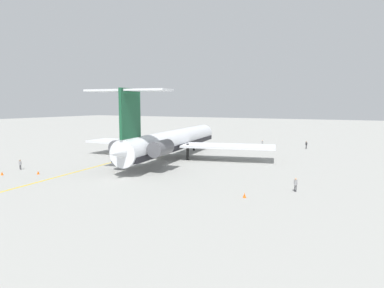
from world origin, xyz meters
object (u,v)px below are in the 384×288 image
(safety_cone_nose, at_px, (244,195))
(safety_cone_tail, at_px, (38,172))
(main_jetliner, at_px, (172,141))
(safety_cone_wingtip, at_px, (2,173))
(ground_crew_portside, at_px, (296,183))
(ground_crew_near_tail, at_px, (306,144))
(ground_crew_starboard, at_px, (262,143))
(ground_crew_near_nose, at_px, (20,163))

(safety_cone_nose, xyz_separation_m, safety_cone_tail, (2.06, -32.18, 0.00))
(main_jetliner, distance_m, safety_cone_wingtip, 29.13)
(ground_crew_portside, xyz_separation_m, safety_cone_wingtip, (10.49, -41.05, -0.82))
(main_jetliner, distance_m, safety_cone_tail, 24.53)
(ground_crew_near_tail, height_order, ground_crew_starboard, ground_crew_near_tail)
(safety_cone_nose, bearing_deg, ground_crew_portside, 139.77)
(ground_crew_near_tail, bearing_deg, ground_crew_starboard, 87.97)
(ground_crew_portside, height_order, safety_cone_tail, ground_crew_portside)
(main_jetliner, xyz_separation_m, ground_crew_portside, (14.42, 26.31, -2.43))
(safety_cone_wingtip, height_order, safety_cone_tail, same)
(ground_crew_portside, height_order, ground_crew_starboard, ground_crew_starboard)
(ground_crew_near_nose, bearing_deg, main_jetliner, -84.48)
(ground_crew_near_nose, xyz_separation_m, ground_crew_portside, (-6.37, 42.51, 0.05))
(ground_crew_starboard, xyz_separation_m, safety_cone_nose, (46.52, 11.47, -0.86))
(ground_crew_starboard, bearing_deg, safety_cone_tail, -76.34)
(main_jetliner, bearing_deg, safety_cone_tail, 146.18)
(ground_crew_portside, bearing_deg, safety_cone_wingtip, -80.07)
(ground_crew_near_nose, relative_size, safety_cone_nose, 2.98)
(main_jetliner, height_order, safety_cone_wingtip, main_jetliner)
(main_jetliner, relative_size, safety_cone_nose, 80.60)
(ground_crew_near_nose, height_order, safety_cone_wingtip, ground_crew_near_nose)
(ground_crew_starboard, height_order, safety_cone_nose, ground_crew_starboard)
(main_jetliner, height_order, safety_cone_tail, main_jetliner)
(ground_crew_near_tail, distance_m, safety_cone_wingtip, 63.82)
(ground_crew_portside, relative_size, safety_cone_tail, 3.14)
(ground_crew_near_nose, bearing_deg, ground_crew_portside, -128.02)
(ground_crew_near_nose, bearing_deg, ground_crew_near_tail, -83.32)
(ground_crew_near_nose, distance_m, safety_cone_wingtip, 4.44)
(ground_crew_starboard, bearing_deg, ground_crew_near_nose, -82.38)
(main_jetliner, bearing_deg, safety_cone_nose, -140.77)
(ground_crew_near_nose, bearing_deg, safety_cone_tail, -147.87)
(ground_crew_portside, relative_size, ground_crew_starboard, 0.96)
(ground_crew_near_nose, relative_size, ground_crew_starboard, 0.92)
(safety_cone_wingtip, xyz_separation_m, safety_cone_tail, (-2.98, 4.26, 0.00))
(ground_crew_near_tail, height_order, ground_crew_portside, ground_crew_near_tail)
(main_jetliner, height_order, ground_crew_near_tail, main_jetliner)
(ground_crew_starboard, relative_size, safety_cone_tail, 3.26)
(ground_crew_near_nose, height_order, ground_crew_near_tail, ground_crew_near_tail)
(main_jetliner, height_order, ground_crew_portside, main_jetliner)
(main_jetliner, distance_m, ground_crew_portside, 30.10)
(ground_crew_portside, bearing_deg, safety_cone_nose, -44.64)
(ground_crew_near_nose, xyz_separation_m, safety_cone_nose, (-0.92, 37.90, -0.76))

